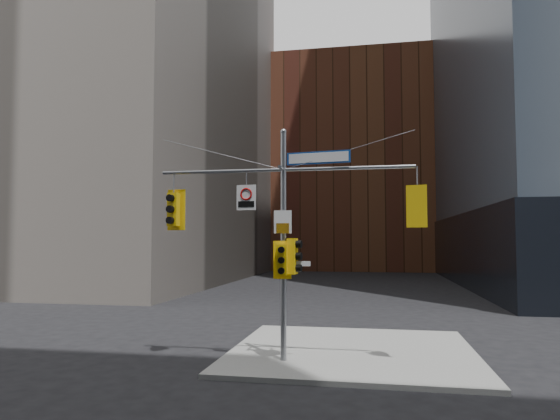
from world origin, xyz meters
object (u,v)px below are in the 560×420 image
(signal_assembly, at_px, (283,220))
(traffic_light_east_arm, at_px, (418,207))
(traffic_light_pole_side, at_px, (294,256))
(traffic_light_pole_front, at_px, (282,260))
(regulatory_sign_arm, at_px, (246,197))
(street_sign_blade, at_px, (318,158))
(traffic_light_west_arm, at_px, (174,210))

(signal_assembly, distance_m, traffic_light_east_arm, 4.05)
(traffic_light_pole_side, height_order, traffic_light_pole_front, traffic_light_pole_side)
(signal_assembly, distance_m, regulatory_sign_arm, 1.41)
(traffic_light_pole_side, relative_size, regulatory_sign_arm, 1.38)
(traffic_light_pole_front, relative_size, regulatory_sign_arm, 1.46)
(signal_assembly, relative_size, regulatory_sign_arm, 10.04)
(signal_assembly, relative_size, traffic_light_pole_side, 7.27)
(street_sign_blade, bearing_deg, traffic_light_pole_front, -158.42)
(regulatory_sign_arm, bearing_deg, street_sign_blade, 6.04)
(traffic_light_east_arm, xyz_separation_m, regulatory_sign_arm, (-5.22, -0.02, 0.38))
(signal_assembly, xyz_separation_m, traffic_light_east_arm, (4.03, 0.00, 0.38))
(signal_assembly, relative_size, traffic_light_east_arm, 6.42)
(signal_assembly, height_order, street_sign_blade, signal_assembly)
(signal_assembly, bearing_deg, traffic_light_pole_front, -90.10)
(traffic_light_pole_side, distance_m, regulatory_sign_arm, 2.40)
(traffic_light_west_arm, distance_m, street_sign_blade, 4.96)
(traffic_light_pole_side, distance_m, traffic_light_pole_front, 0.44)
(traffic_light_pole_front, bearing_deg, traffic_light_west_arm, 170.57)
(traffic_light_west_arm, height_order, traffic_light_pole_side, traffic_light_west_arm)
(traffic_light_west_arm, height_order, traffic_light_pole_front, traffic_light_west_arm)
(traffic_light_east_arm, distance_m, traffic_light_pole_side, 3.99)
(regulatory_sign_arm, bearing_deg, traffic_light_pole_front, -6.32)
(traffic_light_west_arm, xyz_separation_m, traffic_light_east_arm, (7.66, -0.01, 0.00))
(traffic_light_pole_front, bearing_deg, street_sign_blade, 8.92)
(traffic_light_west_arm, bearing_deg, regulatory_sign_arm, 7.40)
(traffic_light_west_arm, bearing_deg, street_sign_blade, 8.07)
(traffic_light_pole_front, bearing_deg, signal_assembly, 84.89)
(traffic_light_west_arm, xyz_separation_m, regulatory_sign_arm, (2.44, -0.03, 0.38))
(traffic_light_pole_side, xyz_separation_m, street_sign_blade, (0.77, 0.00, 3.04))
(traffic_light_west_arm, xyz_separation_m, traffic_light_pole_front, (3.62, -0.28, -1.60))
(traffic_light_east_arm, height_order, traffic_light_pole_side, traffic_light_east_arm)
(signal_assembly, bearing_deg, street_sign_blade, 0.19)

